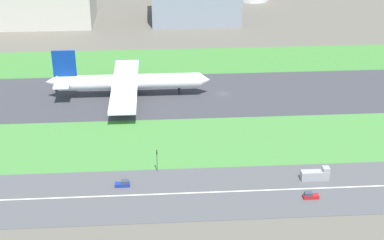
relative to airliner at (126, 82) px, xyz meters
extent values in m
plane|color=#5B564C|center=(38.81, 0.00, -6.23)|extent=(800.00, 800.00, 0.00)
cube|color=#38383D|center=(38.81, 0.00, -6.18)|extent=(280.00, 46.00, 0.10)
cube|color=#3D7A33|center=(38.81, 41.00, -6.18)|extent=(280.00, 36.00, 0.10)
cube|color=#427F38|center=(38.81, -41.00, -6.18)|extent=(280.00, 36.00, 0.10)
cube|color=#4C4C4F|center=(38.81, -73.00, -6.18)|extent=(280.00, 28.00, 0.10)
cube|color=silver|center=(38.81, -73.00, -6.13)|extent=(266.00, 0.50, 0.01)
cylinder|color=white|center=(1.68, 0.00, 0.07)|extent=(56.00, 6.00, 6.00)
cone|color=white|center=(31.68, 0.00, 0.07)|extent=(4.00, 5.70, 5.70)
cone|color=white|center=(-28.82, 0.00, 0.87)|extent=(5.00, 5.40, 5.40)
cube|color=navy|center=(-23.32, 0.00, 8.07)|extent=(9.00, 0.80, 11.00)
cube|color=white|center=(-24.32, 0.00, 1.07)|extent=(6.00, 16.00, 0.60)
cube|color=white|center=(-0.32, 15.00, -1.13)|extent=(10.00, 26.00, 1.00)
cylinder|color=gray|center=(0.68, 9.00, -3.33)|extent=(5.00, 3.20, 3.20)
cube|color=white|center=(-0.32, -15.00, -1.13)|extent=(10.00, 26.00, 1.00)
cylinder|color=gray|center=(0.68, -9.00, -3.33)|extent=(5.00, 3.20, 3.20)
cylinder|color=black|center=(21.28, 0.00, -4.53)|extent=(1.00, 1.00, 3.20)
cylinder|color=black|center=(-2.32, 3.50, -4.53)|extent=(1.00, 1.00, 3.20)
cylinder|color=black|center=(-2.32, -3.50, -4.53)|extent=(1.00, 1.00, 3.20)
cube|color=#B2191E|center=(54.87, -78.00, -5.58)|extent=(4.40, 1.80, 1.10)
cube|color=#333D4C|center=(54.07, -78.00, -4.58)|extent=(2.20, 1.66, 0.90)
cube|color=navy|center=(1.32, -68.00, -5.58)|extent=(4.40, 1.80, 1.10)
cube|color=#333D4C|center=(2.12, -68.00, -4.58)|extent=(2.20, 1.66, 0.90)
cube|color=#99999E|center=(58.61, -68.00, -4.73)|extent=(8.40, 2.50, 2.80)
cube|color=#99999E|center=(61.81, -68.00, -2.73)|extent=(2.00, 2.30, 1.20)
cylinder|color=#4C4C51|center=(11.66, -60.00, -3.13)|extent=(0.24, 0.24, 6.00)
cube|color=black|center=(11.66, -60.00, 0.47)|extent=(0.36, 0.36, 1.20)
sphere|color=#19D826|center=(11.66, -60.20, 0.77)|extent=(0.24, 0.24, 0.24)
camera|label=1|loc=(11.96, -210.95, 82.64)|focal=53.03mm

